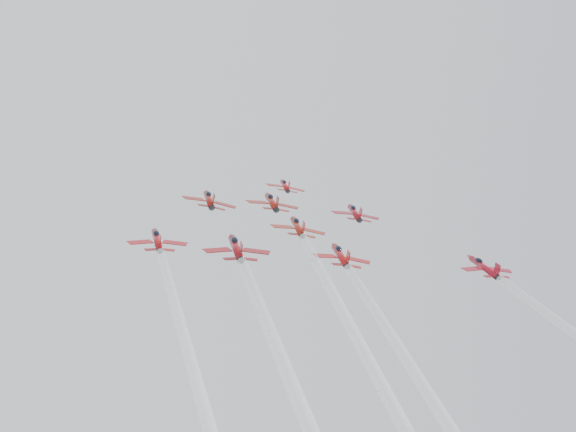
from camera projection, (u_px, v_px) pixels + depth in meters
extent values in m
cylinder|color=#AE1011|center=(285.00, 186.00, 171.97)|extent=(1.01, 8.12, 6.09)
cone|color=#AE1011|center=(281.00, 180.00, 177.30)|extent=(1.01, 2.24, 1.99)
cone|color=black|center=(289.00, 192.00, 167.08)|extent=(1.01, 1.48, 1.46)
ellipsoid|color=black|center=(284.00, 182.00, 173.86)|extent=(0.92, 2.13, 1.84)
cube|color=#AE1011|center=(274.00, 186.00, 170.81)|extent=(3.76, 2.42, 1.02)
cube|color=#AE1011|center=(297.00, 188.00, 171.75)|extent=(3.76, 2.42, 1.02)
cube|color=#AE1011|center=(289.00, 186.00, 167.85)|extent=(0.11, 2.41, 2.46)
cube|color=#AE1011|center=(282.00, 190.00, 167.70)|extent=(1.80, 1.20, 0.59)
cube|color=#AE1011|center=(294.00, 191.00, 168.19)|extent=(1.80, 1.20, 0.59)
cylinder|color=maroon|center=(209.00, 200.00, 152.14)|extent=(1.22, 9.83, 7.37)
cone|color=maroon|center=(207.00, 192.00, 158.59)|extent=(1.22, 2.71, 2.41)
cone|color=black|center=(211.00, 209.00, 146.21)|extent=(1.22, 1.80, 1.77)
ellipsoid|color=black|center=(208.00, 194.00, 154.43)|extent=(1.11, 2.58, 2.22)
cube|color=maroon|center=(193.00, 200.00, 150.73)|extent=(4.55, 2.93, 1.24)
cube|color=maroon|center=(225.00, 203.00, 151.88)|extent=(4.55, 2.93, 1.24)
cube|color=maroon|center=(212.00, 200.00, 147.15)|extent=(0.13, 2.92, 2.97)
cube|color=maroon|center=(203.00, 206.00, 146.98)|extent=(2.19, 1.45, 0.71)
cube|color=maroon|center=(219.00, 208.00, 147.57)|extent=(2.19, 1.45, 0.71)
cylinder|color=maroon|center=(272.00, 203.00, 156.14)|extent=(1.22, 9.81, 7.36)
cone|color=maroon|center=(267.00, 194.00, 162.58)|extent=(1.22, 2.70, 2.40)
cone|color=black|center=(277.00, 211.00, 150.23)|extent=(1.22, 1.79, 1.77)
ellipsoid|color=black|center=(270.00, 197.00, 158.43)|extent=(1.11, 2.58, 2.22)
cube|color=maroon|center=(257.00, 203.00, 154.74)|extent=(4.54, 2.93, 1.24)
cube|color=maroon|center=(288.00, 205.00, 155.88)|extent=(4.54, 2.93, 1.24)
cube|color=maroon|center=(276.00, 202.00, 151.16)|extent=(0.13, 2.91, 2.97)
cube|color=maroon|center=(268.00, 209.00, 150.99)|extent=(2.18, 1.45, 0.71)
cube|color=maroon|center=(284.00, 210.00, 151.58)|extent=(2.18, 1.45, 0.71)
cylinder|color=maroon|center=(355.00, 213.00, 155.51)|extent=(1.12, 8.98, 6.73)
cone|color=maroon|center=(347.00, 205.00, 161.40)|extent=(1.12, 2.47, 2.20)
cone|color=black|center=(362.00, 221.00, 150.10)|extent=(1.12, 1.64, 1.61)
ellipsoid|color=black|center=(352.00, 208.00, 157.60)|extent=(1.02, 2.36, 2.03)
cube|color=maroon|center=(342.00, 214.00, 154.23)|extent=(4.15, 2.68, 1.13)
cube|color=maroon|center=(369.00, 216.00, 155.27)|extent=(4.15, 2.68, 1.13)
cube|color=maroon|center=(361.00, 213.00, 150.96)|extent=(0.12, 2.66, 2.71)
cube|color=maroon|center=(354.00, 219.00, 150.80)|extent=(1.99, 1.32, 0.65)
cube|color=maroon|center=(368.00, 220.00, 151.34)|extent=(1.99, 1.32, 0.65)
cylinder|color=#9F1D0F|center=(298.00, 227.00, 140.52)|extent=(1.15, 9.26, 6.94)
cone|color=#9F1D0F|center=(291.00, 218.00, 146.59)|extent=(1.15, 2.55, 2.27)
cone|color=black|center=(304.00, 237.00, 134.94)|extent=(1.15, 1.69, 1.67)
ellipsoid|color=black|center=(296.00, 221.00, 142.68)|extent=(1.05, 2.43, 2.09)
cube|color=#9F1D0F|center=(283.00, 228.00, 139.20)|extent=(4.29, 2.76, 1.17)
cube|color=#9F1D0F|center=(314.00, 230.00, 140.27)|extent=(4.29, 2.76, 1.17)
cube|color=#9F1D0F|center=(303.00, 228.00, 135.82)|extent=(0.13, 2.75, 2.80)
cube|color=#9F1D0F|center=(294.00, 235.00, 135.66)|extent=(2.06, 1.37, 0.67)
cube|color=#9F1D0F|center=(311.00, 236.00, 136.22)|extent=(2.06, 1.37, 0.67)
cylinder|color=white|center=(382.00, 360.00, 89.73)|extent=(1.47, 78.24, 55.18)
cylinder|color=#AE1015|center=(157.00, 241.00, 123.36)|extent=(1.08, 8.65, 6.49)
cone|color=#AE1015|center=(157.00, 230.00, 129.03)|extent=(1.08, 2.38, 2.12)
cone|color=black|center=(158.00, 252.00, 118.14)|extent=(1.08, 1.58, 1.56)
ellipsoid|color=black|center=(157.00, 233.00, 125.38)|extent=(0.98, 2.27, 1.96)
cube|color=#AE1015|center=(140.00, 241.00, 122.12)|extent=(4.01, 2.58, 1.09)
cube|color=#AE1015|center=(175.00, 244.00, 123.13)|extent=(4.01, 2.58, 1.09)
cube|color=#AE1015|center=(158.00, 242.00, 118.97)|extent=(0.12, 2.57, 2.62)
cube|color=#AE1015|center=(148.00, 249.00, 118.81)|extent=(1.92, 1.28, 0.62)
cube|color=#AE1015|center=(167.00, 250.00, 119.34)|extent=(1.92, 1.28, 0.62)
cylinder|color=white|center=(163.00, 396.00, 75.89)|extent=(1.37, 73.12, 51.57)
cylinder|color=maroon|center=(236.00, 249.00, 124.16)|extent=(1.23, 9.84, 7.38)
cone|color=maroon|center=(232.00, 236.00, 130.61)|extent=(1.23, 2.71, 2.41)
cone|color=black|center=(241.00, 261.00, 118.24)|extent=(1.23, 1.80, 1.77)
ellipsoid|color=black|center=(235.00, 240.00, 126.46)|extent=(1.11, 2.58, 2.22)
cube|color=maroon|center=(217.00, 249.00, 122.76)|extent=(4.55, 2.93, 1.24)
cube|color=maroon|center=(256.00, 252.00, 123.90)|extent=(4.55, 2.93, 1.24)
cube|color=maroon|center=(241.00, 250.00, 119.17)|extent=(0.13, 2.92, 2.97)
cube|color=maroon|center=(229.00, 258.00, 119.00)|extent=(2.19, 1.45, 0.71)
cube|color=maroon|center=(250.00, 260.00, 119.59)|extent=(2.19, 1.45, 0.71)
cylinder|color=#AF1210|center=(341.00, 256.00, 126.73)|extent=(1.10, 8.83, 6.62)
cone|color=#AF1210|center=(332.00, 245.00, 132.53)|extent=(1.10, 2.43, 2.16)
cone|color=black|center=(349.00, 268.00, 121.42)|extent=(1.10, 1.61, 1.59)
ellipsoid|color=black|center=(338.00, 249.00, 128.79)|extent=(1.00, 2.32, 2.00)
cube|color=#AF1210|center=(325.00, 257.00, 125.47)|extent=(4.09, 2.63, 1.11)
cube|color=#AF1210|center=(358.00, 259.00, 126.50)|extent=(4.09, 2.63, 1.11)
cube|color=#AF1210|center=(348.00, 258.00, 122.26)|extent=(0.12, 2.62, 2.67)
cube|color=#AF1210|center=(339.00, 265.00, 122.10)|extent=(1.96, 1.30, 0.64)
cube|color=#AF1210|center=(356.00, 266.00, 122.63)|extent=(1.96, 1.30, 0.64)
cylinder|color=white|center=(460.00, 419.00, 78.30)|extent=(1.40, 74.61, 52.62)
cylinder|color=#A91022|center=(484.00, 268.00, 129.84)|extent=(1.02, 8.16, 6.12)
cone|color=#A91022|center=(471.00, 257.00, 135.19)|extent=(1.02, 2.25, 2.00)
cone|color=black|center=(497.00, 278.00, 124.93)|extent=(1.02, 1.49, 1.47)
ellipsoid|color=black|center=(480.00, 261.00, 131.74)|extent=(0.92, 2.14, 1.84)
cube|color=#A91022|center=(472.00, 269.00, 128.68)|extent=(3.78, 2.43, 1.03)
cube|color=#A91022|center=(500.00, 270.00, 129.62)|extent=(3.78, 2.43, 1.03)
cube|color=#A91022|center=(496.00, 269.00, 125.70)|extent=(0.11, 2.42, 2.47)
cube|color=#A91022|center=(487.00, 276.00, 125.56)|extent=(1.81, 1.20, 0.59)
cube|color=#A91022|center=(503.00, 277.00, 126.05)|extent=(1.81, 1.20, 0.59)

